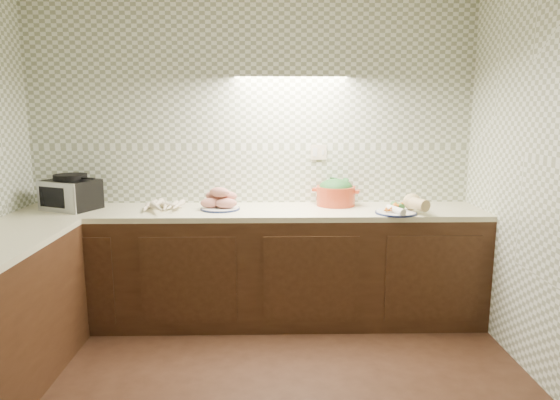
{
  "coord_description": "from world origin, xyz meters",
  "views": [
    {
      "loc": [
        0.15,
        -2.3,
        1.67
      ],
      "look_at": [
        0.22,
        1.25,
        1.02
      ],
      "focal_mm": 32.0,
      "sensor_mm": 36.0,
      "label": 1
    }
  ],
  "objects_px": {
    "sweet_potato_plate": "(220,201)",
    "onion_bowl": "(220,201)",
    "toaster_oven": "(71,193)",
    "parsnip_pile": "(162,207)",
    "dutch_oven": "(336,192)",
    "veg_plate": "(404,206)"
  },
  "relations": [
    {
      "from": "toaster_oven",
      "to": "onion_bowl",
      "type": "height_order",
      "value": "toaster_oven"
    },
    {
      "from": "toaster_oven",
      "to": "onion_bowl",
      "type": "xyz_separation_m",
      "value": [
        1.15,
        0.08,
        -0.08
      ]
    },
    {
      "from": "toaster_oven",
      "to": "onion_bowl",
      "type": "bearing_deg",
      "value": 29.06
    },
    {
      "from": "parsnip_pile",
      "to": "dutch_oven",
      "type": "relative_size",
      "value": 1.14
    },
    {
      "from": "toaster_oven",
      "to": "parsnip_pile",
      "type": "distance_m",
      "value": 0.73
    },
    {
      "from": "parsnip_pile",
      "to": "sweet_potato_plate",
      "type": "height_order",
      "value": "sweet_potato_plate"
    },
    {
      "from": "onion_bowl",
      "to": "parsnip_pile",
      "type": "bearing_deg",
      "value": -156.04
    },
    {
      "from": "toaster_oven",
      "to": "sweet_potato_plate",
      "type": "xyz_separation_m",
      "value": [
        1.16,
        -0.03,
        -0.06
      ]
    },
    {
      "from": "toaster_oven",
      "to": "sweet_potato_plate",
      "type": "relative_size",
      "value": 1.53
    },
    {
      "from": "parsnip_pile",
      "to": "onion_bowl",
      "type": "height_order",
      "value": "onion_bowl"
    },
    {
      "from": "toaster_oven",
      "to": "onion_bowl",
      "type": "distance_m",
      "value": 1.15
    },
    {
      "from": "toaster_oven",
      "to": "dutch_oven",
      "type": "relative_size",
      "value": 1.18
    },
    {
      "from": "dutch_oven",
      "to": "onion_bowl",
      "type": "bearing_deg",
      "value": -157.83
    },
    {
      "from": "dutch_oven",
      "to": "veg_plate",
      "type": "relative_size",
      "value": 1.03
    },
    {
      "from": "parsnip_pile",
      "to": "sweet_potato_plate",
      "type": "xyz_separation_m",
      "value": [
        0.44,
        0.08,
        0.03
      ]
    },
    {
      "from": "toaster_oven",
      "to": "sweet_potato_plate",
      "type": "bearing_deg",
      "value": 23.47
    },
    {
      "from": "veg_plate",
      "to": "parsnip_pile",
      "type": "bearing_deg",
      "value": 177.48
    },
    {
      "from": "toaster_oven",
      "to": "parsnip_pile",
      "type": "xyz_separation_m",
      "value": [
        0.72,
        -0.11,
        -0.09
      ]
    },
    {
      "from": "onion_bowl",
      "to": "veg_plate",
      "type": "bearing_deg",
      "value": -10.85
    },
    {
      "from": "sweet_potato_plate",
      "to": "onion_bowl",
      "type": "bearing_deg",
      "value": 96.29
    },
    {
      "from": "parsnip_pile",
      "to": "veg_plate",
      "type": "bearing_deg",
      "value": -2.52
    },
    {
      "from": "sweet_potato_plate",
      "to": "onion_bowl",
      "type": "height_order",
      "value": "sweet_potato_plate"
    }
  ]
}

